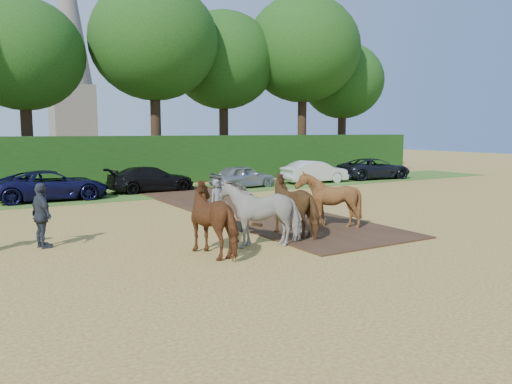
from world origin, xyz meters
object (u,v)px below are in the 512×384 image
object	(u,v)px
spectator_far	(42,216)
plough_team	(278,208)
church	(69,46)
parked_cars	(176,179)

from	to	relation	value
spectator_far	plough_team	size ratio (longest dim) A/B	0.29
church	plough_team	bearing A→B (deg)	-94.77
spectator_far	plough_team	bearing A→B (deg)	-125.97
parked_cars	church	world-z (taller)	church
spectator_far	church	size ratio (longest dim) A/B	0.07
plough_team	church	size ratio (longest dim) A/B	0.24
plough_team	spectator_far	bearing A→B (deg)	158.80
spectator_far	plough_team	world-z (taller)	plough_team
plough_team	church	xyz separation A→B (m)	(4.51, 54.08, 12.77)
spectator_far	parked_cars	world-z (taller)	spectator_far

